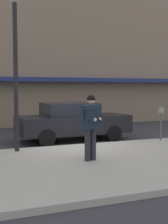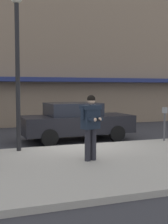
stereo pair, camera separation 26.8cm
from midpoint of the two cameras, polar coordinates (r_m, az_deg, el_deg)
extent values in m
plane|color=#333338|center=(11.34, -2.67, -6.45)|extent=(80.00, 80.00, 0.00)
cube|color=#A8A399|center=(9.20, 9.18, -8.62)|extent=(32.00, 5.30, 0.14)
cube|color=silver|center=(11.74, 1.90, -6.06)|extent=(28.00, 0.12, 0.01)
cube|color=#84705B|center=(19.99, -8.10, 15.69)|extent=(28.00, 4.00, 12.13)
cube|color=navy|center=(17.32, -6.16, 5.90)|extent=(26.60, 0.70, 0.24)
cube|color=black|center=(12.71, -2.54, -2.23)|extent=(4.57, 2.00, 0.70)
cube|color=black|center=(12.59, -3.32, 0.50)|extent=(2.13, 1.72, 0.52)
cylinder|color=black|center=(14.08, 1.50, -3.01)|extent=(0.65, 0.25, 0.64)
cylinder|color=black|center=(12.57, 4.84, -3.92)|extent=(0.65, 0.25, 0.64)
cylinder|color=black|center=(13.14, -9.59, -3.60)|extent=(0.65, 0.25, 0.64)
cylinder|color=black|center=(11.50, -7.49, -4.71)|extent=(0.65, 0.25, 0.64)
cylinder|color=#23232B|center=(8.67, 0.79, -5.91)|extent=(0.16, 0.16, 0.88)
cylinder|color=#23232B|center=(8.55, -0.26, -6.06)|extent=(0.16, 0.16, 0.88)
cube|color=#192333|center=(8.51, 0.27, -0.94)|extent=(0.53, 0.42, 0.64)
cube|color=#192333|center=(8.49, 0.27, 0.87)|extent=(0.60, 0.47, 0.12)
cylinder|color=#192333|center=(8.67, 1.67, -0.12)|extent=(0.11, 0.11, 0.30)
cylinder|color=#192333|center=(8.48, 1.73, -1.23)|extent=(0.18, 0.32, 0.10)
sphere|color=beige|center=(8.33, 1.99, -1.34)|extent=(0.10, 0.10, 0.10)
cylinder|color=#192333|center=(8.33, -1.19, -0.30)|extent=(0.11, 0.11, 0.30)
cylinder|color=#192333|center=(8.29, 0.15, -1.36)|extent=(0.18, 0.32, 0.10)
sphere|color=beige|center=(8.23, 1.12, -1.41)|extent=(0.10, 0.10, 0.10)
cube|color=black|center=(8.25, 1.73, -1.39)|extent=(0.11, 0.16, 0.07)
sphere|color=beige|center=(8.45, 0.40, 2.15)|extent=(0.22, 0.22, 0.22)
sphere|color=black|center=(8.45, 0.40, 2.35)|extent=(0.23, 0.23, 0.23)
cylinder|color=black|center=(10.01, -13.12, 6.04)|extent=(0.14, 0.14, 4.60)
cylinder|color=#4C4C51|center=(12.21, 13.28, -2.63)|extent=(0.07, 0.07, 1.05)
cube|color=gray|center=(12.15, 13.33, 0.34)|extent=(0.12, 0.18, 0.22)
camera|label=1|loc=(0.13, -90.92, -0.07)|focal=50.00mm
camera|label=2|loc=(0.13, 89.08, 0.07)|focal=50.00mm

